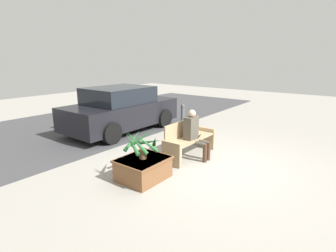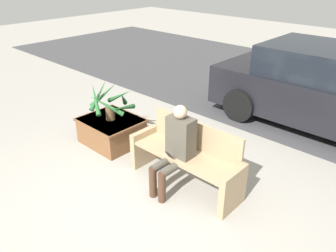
# 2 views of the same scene
# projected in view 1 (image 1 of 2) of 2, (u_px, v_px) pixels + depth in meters

# --- Properties ---
(ground_plane) EXTENTS (30.00, 30.00, 0.00)m
(ground_plane) POSITION_uv_depth(u_px,v_px,m) (213.00, 165.00, 6.13)
(ground_plane) COLOR #9E998E
(road_surface) EXTENTS (20.00, 6.00, 0.01)m
(road_surface) POSITION_uv_depth(u_px,v_px,m) (71.00, 127.00, 9.54)
(road_surface) COLOR #424244
(road_surface) RESTS_ON ground_plane
(bench) EXTENTS (1.69, 0.52, 0.90)m
(bench) POSITION_uv_depth(u_px,v_px,m) (189.00, 140.00, 6.65)
(bench) COLOR tan
(bench) RESTS_ON ground_plane
(person_seated) EXTENTS (0.37, 0.62, 1.22)m
(person_seated) POSITION_uv_depth(u_px,v_px,m) (194.00, 132.00, 6.45)
(person_seated) COLOR #4C473D
(person_seated) RESTS_ON ground_plane
(planter_box) EXTENTS (0.99, 0.85, 0.45)m
(planter_box) POSITION_uv_depth(u_px,v_px,m) (143.00, 168.00, 5.40)
(planter_box) COLOR brown
(planter_box) RESTS_ON ground_plane
(potted_plant) EXTENTS (0.73, 0.77, 0.62)m
(potted_plant) POSITION_uv_depth(u_px,v_px,m) (142.00, 143.00, 5.28)
(potted_plant) COLOR brown
(potted_plant) RESTS_ON planter_box
(parked_car) EXTENTS (3.98, 1.98, 1.51)m
(parked_car) POSITION_uv_depth(u_px,v_px,m) (121.00, 109.00, 8.94)
(parked_car) COLOR black
(parked_car) RESTS_ON ground_plane
(bollard_post) EXTENTS (0.14, 0.14, 0.84)m
(bollard_post) POSITION_uv_depth(u_px,v_px,m) (183.00, 115.00, 9.47)
(bollard_post) COLOR #4C4C51
(bollard_post) RESTS_ON ground_plane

